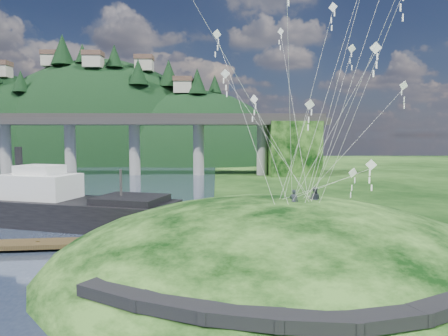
{
  "coord_description": "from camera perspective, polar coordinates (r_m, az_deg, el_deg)",
  "views": [
    {
      "loc": [
        3.38,
        -27.06,
        9.72
      ],
      "look_at": [
        4.0,
        6.0,
        7.0
      ],
      "focal_mm": 32.0,
      "sensor_mm": 36.0,
      "label": 1
    }
  ],
  "objects": [
    {
      "name": "grass_hill",
      "position": [
        31.49,
        7.74,
        -16.21
      ],
      "size": [
        36.0,
        32.0,
        13.0
      ],
      "color": "black",
      "rests_on": "ground"
    },
    {
      "name": "bridge",
      "position": [
        101.61,
        -18.2,
        4.46
      ],
      "size": [
        160.0,
        11.0,
        15.0
      ],
      "color": "#2D2B2B",
      "rests_on": "ground"
    },
    {
      "name": "footpath",
      "position": [
        19.36,
        11.81,
        -18.63
      ],
      "size": [
        22.29,
        5.84,
        0.83
      ],
      "color": "black",
      "rests_on": "ground"
    },
    {
      "name": "wooden_dock",
      "position": [
        37.15,
        -20.25,
        -10.0
      ],
      "size": [
        15.35,
        3.82,
        1.09
      ],
      "color": "#372A16",
      "rests_on": "ground"
    },
    {
      "name": "far_ridge",
      "position": [
        157.39,
        -18.43,
        -1.8
      ],
      "size": [
        153.0,
        70.0,
        94.5
      ],
      "color": "black",
      "rests_on": "ground"
    },
    {
      "name": "kite_swarm",
      "position": [
        32.42,
        14.04,
        17.24
      ],
      "size": [
        17.23,
        17.59,
        21.92
      ],
      "color": "white",
      "rests_on": "ground"
    },
    {
      "name": "work_barge",
      "position": [
        46.58,
        -21.96,
        -5.04
      ],
      "size": [
        24.99,
        13.22,
        8.44
      ],
      "color": "black",
      "rests_on": "ground"
    },
    {
      "name": "ground",
      "position": [
        28.95,
        -7.99,
        -14.96
      ],
      "size": [
        320.0,
        320.0,
        0.0
      ],
      "primitive_type": "plane",
      "color": "black",
      "rests_on": "ground"
    },
    {
      "name": "kite_flyers",
      "position": [
        30.25,
        12.04,
        -2.77
      ],
      "size": [
        2.73,
        2.12,
        1.83
      ],
      "color": "#292D37",
      "rests_on": "ground"
    }
  ]
}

